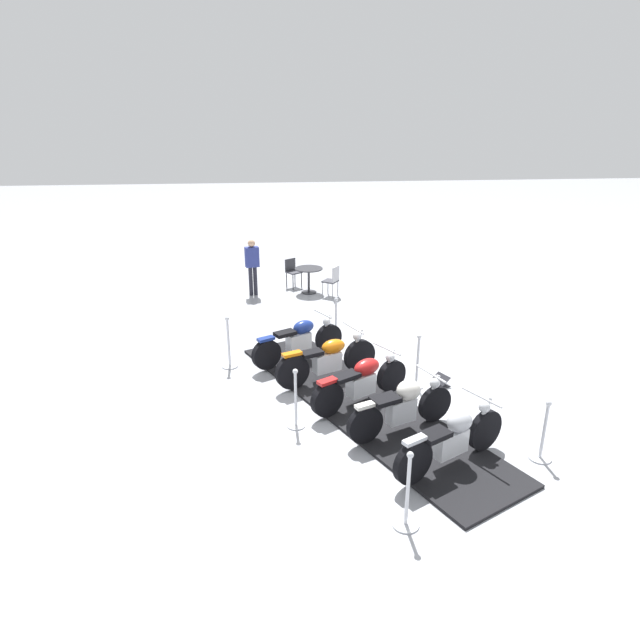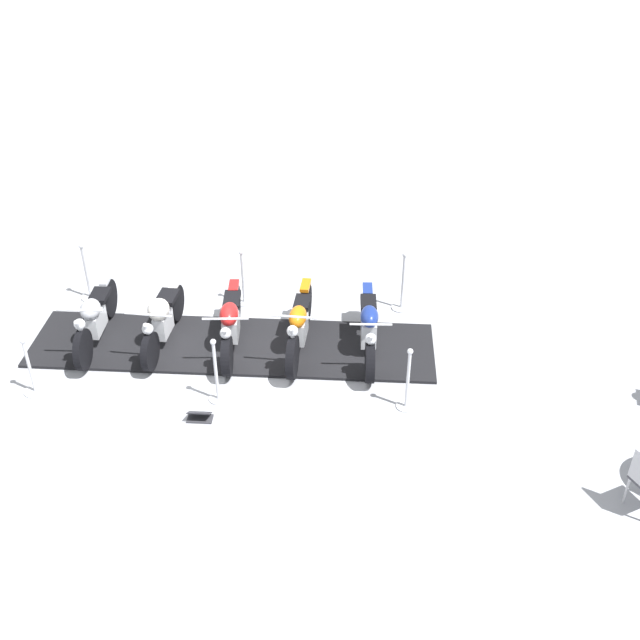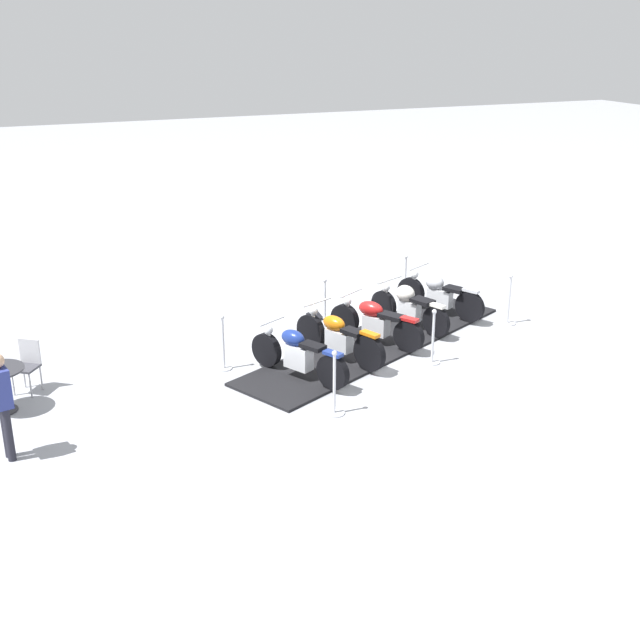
% 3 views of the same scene
% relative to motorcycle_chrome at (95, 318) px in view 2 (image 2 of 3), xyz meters
% --- Properties ---
extents(ground_plane, '(80.00, 80.00, 0.00)m').
position_rel_motorcycle_chrome_xyz_m(ground_plane, '(1.01, -2.03, -0.52)').
color(ground_plane, '#A8AAB2').
extents(display_platform, '(4.36, 6.78, 0.05)m').
position_rel_motorcycle_chrome_xyz_m(display_platform, '(1.01, -2.03, -0.49)').
color(display_platform, black).
rests_on(display_platform, ground_plane).
extents(motorcycle_chrome, '(2.02, 1.16, 0.99)m').
position_rel_motorcycle_chrome_xyz_m(motorcycle_chrome, '(0.00, 0.00, 0.00)').
color(motorcycle_chrome, black).
rests_on(motorcycle_chrome, display_platform).
extents(motorcycle_cream, '(1.97, 1.01, 0.94)m').
position_rel_motorcycle_chrome_xyz_m(motorcycle_cream, '(0.49, -1.02, 0.01)').
color(motorcycle_cream, black).
rests_on(motorcycle_cream, display_platform).
extents(motorcycle_maroon, '(1.97, 1.24, 0.95)m').
position_rel_motorcycle_chrome_xyz_m(motorcycle_maroon, '(0.99, -2.05, -0.02)').
color(motorcycle_maroon, black).
rests_on(motorcycle_maroon, display_platform).
extents(motorcycle_copper, '(2.13, 1.07, 1.02)m').
position_rel_motorcycle_chrome_xyz_m(motorcycle_copper, '(1.47, -3.07, -0.01)').
color(motorcycle_copper, black).
rests_on(motorcycle_copper, display_platform).
extents(motorcycle_navy, '(2.05, 1.18, 0.95)m').
position_rel_motorcycle_chrome_xyz_m(motorcycle_navy, '(1.97, -4.09, -0.01)').
color(motorcycle_navy, black).
rests_on(motorcycle_navy, display_platform).
extents(stanchion_right_front, '(0.35, 0.35, 1.02)m').
position_rel_motorcycle_chrome_xyz_m(stanchion_right_front, '(-1.47, -0.04, -0.21)').
color(stanchion_right_front, silver).
rests_on(stanchion_right_front, ground_plane).
extents(stanchion_right_mid, '(0.29, 0.29, 1.13)m').
position_rel_motorcycle_chrome_xyz_m(stanchion_right_mid, '(-0.23, -2.63, -0.11)').
color(stanchion_right_mid, silver).
rests_on(stanchion_right_mid, ground_plane).
extents(stanchion_left_rear, '(0.36, 0.36, 1.15)m').
position_rel_motorcycle_chrome_xyz_m(stanchion_left_rear, '(3.49, -4.02, -0.17)').
color(stanchion_left_rear, silver).
rests_on(stanchion_left_rear, ground_plane).
extents(stanchion_left_mid, '(0.31, 0.31, 1.09)m').
position_rel_motorcycle_chrome_xyz_m(stanchion_left_mid, '(2.25, -1.44, -0.15)').
color(stanchion_left_mid, silver).
rests_on(stanchion_left_mid, ground_plane).
extents(stanchion_right_rear, '(0.29, 0.29, 1.09)m').
position_rel_motorcycle_chrome_xyz_m(stanchion_right_rear, '(1.00, -5.21, -0.13)').
color(stanchion_right_rear, silver).
rests_on(stanchion_right_rear, ground_plane).
extents(stanchion_left_front, '(0.36, 0.36, 1.12)m').
position_rel_motorcycle_chrome_xyz_m(stanchion_left_front, '(1.02, 1.15, -0.18)').
color(stanchion_left_front, silver).
rests_on(stanchion_left_front, ground_plane).
extents(info_placard, '(0.34, 0.43, 0.20)m').
position_rel_motorcycle_chrome_xyz_m(info_placard, '(-0.75, -2.66, -0.46)').
color(info_placard, '#333338').
rests_on(info_placard, ground_plane).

